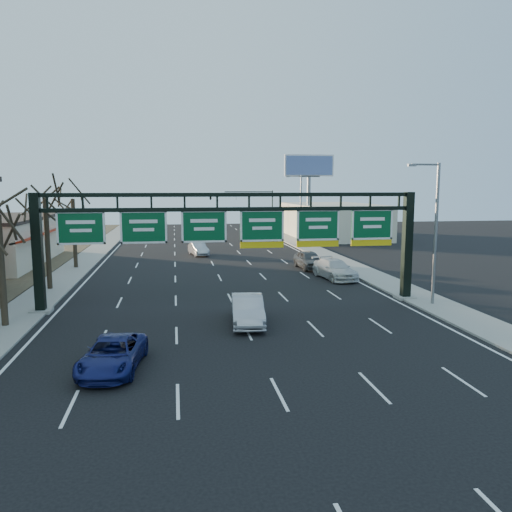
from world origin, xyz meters
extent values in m
plane|color=black|center=(0.00, 0.00, 0.00)|extent=(160.00, 160.00, 0.00)
cube|color=gray|center=(-12.80, 20.00, 0.06)|extent=(3.00, 120.00, 0.12)
cube|color=gray|center=(12.80, 20.00, 0.06)|extent=(3.00, 120.00, 0.12)
cube|color=white|center=(0.00, 20.00, 0.01)|extent=(21.60, 120.00, 0.01)
cube|color=black|center=(-11.70, 8.00, 3.60)|extent=(0.55, 0.55, 7.20)
cube|color=gray|center=(-11.70, 8.00, 0.10)|extent=(1.20, 1.20, 0.20)
cube|color=black|center=(11.70, 8.00, 3.60)|extent=(0.55, 0.55, 7.20)
cube|color=gray|center=(11.70, 8.00, 0.10)|extent=(1.20, 1.20, 0.20)
cube|color=black|center=(0.00, 8.00, 7.05)|extent=(23.40, 0.25, 0.25)
cube|color=black|center=(0.00, 8.00, 6.15)|extent=(23.40, 0.25, 0.25)
cube|color=#054A24|center=(-9.17, 8.00, 5.10)|extent=(2.80, 0.10, 2.00)
cube|color=#054A24|center=(-5.50, 8.00, 5.10)|extent=(2.80, 0.10, 2.00)
cube|color=#054A24|center=(-1.83, 8.00, 5.10)|extent=(2.80, 0.10, 2.00)
cube|color=#054A24|center=(1.83, 8.00, 5.10)|extent=(2.80, 0.10, 2.00)
cube|color=yellow|center=(1.83, 8.00, 3.88)|extent=(2.80, 0.10, 0.40)
cube|color=#054A24|center=(5.50, 8.00, 5.10)|extent=(2.80, 0.10, 2.00)
cube|color=yellow|center=(5.50, 8.00, 3.88)|extent=(2.80, 0.10, 0.40)
cube|color=#054A24|center=(9.17, 8.00, 5.10)|extent=(2.80, 0.10, 2.00)
cube|color=yellow|center=(9.17, 8.00, 3.88)|extent=(2.80, 0.10, 0.40)
cube|color=#A02610|center=(-16.40, 29.00, 3.00)|extent=(1.20, 18.00, 0.40)
cube|color=beige|center=(20.00, 50.00, 2.50)|extent=(12.00, 20.00, 5.00)
cylinder|color=black|center=(-12.80, 5.00, 3.16)|extent=(0.36, 0.36, 6.08)
cylinder|color=black|center=(-12.80, 15.00, 3.54)|extent=(0.36, 0.36, 6.84)
cylinder|color=black|center=(-12.80, 25.00, 3.35)|extent=(0.36, 0.36, 6.46)
cylinder|color=slate|center=(12.60, 6.00, 4.62)|extent=(0.20, 0.20, 9.00)
cylinder|color=slate|center=(11.70, 6.00, 9.02)|extent=(1.80, 0.12, 0.12)
cube|color=slate|center=(10.80, 6.00, 8.97)|extent=(0.50, 0.22, 0.15)
cylinder|color=slate|center=(12.60, 40.00, 4.62)|extent=(0.20, 0.20, 9.00)
cylinder|color=slate|center=(11.70, 40.00, 9.02)|extent=(1.80, 0.12, 0.12)
cube|color=slate|center=(10.80, 40.00, 8.97)|extent=(0.50, 0.22, 0.15)
cylinder|color=slate|center=(15.00, 45.00, 4.50)|extent=(0.50, 0.50, 9.00)
cube|color=slate|center=(15.00, 45.00, 9.00)|extent=(3.00, 0.30, 0.20)
cube|color=white|center=(15.00, 45.00, 10.50)|extent=(7.00, 0.30, 3.00)
cube|color=#566DAC|center=(15.00, 44.80, 10.50)|extent=(6.60, 0.05, 2.60)
cylinder|color=black|center=(11.80, 55.00, 3.50)|extent=(0.18, 0.18, 7.00)
cylinder|color=black|center=(8.00, 55.00, 6.80)|extent=(7.60, 0.14, 0.14)
imported|color=black|center=(6.00, 55.00, 6.00)|extent=(0.20, 0.20, 1.00)
imported|color=black|center=(2.00, 55.00, 6.00)|extent=(0.54, 0.54, 1.62)
imported|color=navy|center=(-6.29, -2.51, 0.67)|extent=(2.79, 5.03, 1.33)
imported|color=#A6A6AA|center=(0.23, 3.50, 0.80)|extent=(2.12, 4.98, 1.60)
imported|color=silver|center=(9.36, 16.02, 0.79)|extent=(2.90, 5.69, 1.58)
imported|color=#424547|center=(8.65, 21.38, 0.83)|extent=(2.18, 4.93, 1.65)
imported|color=#A4A4A8|center=(-1.06, 32.26, 0.68)|extent=(2.28, 4.37, 1.37)
camera|label=1|loc=(-3.66, -23.05, 7.51)|focal=35.00mm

